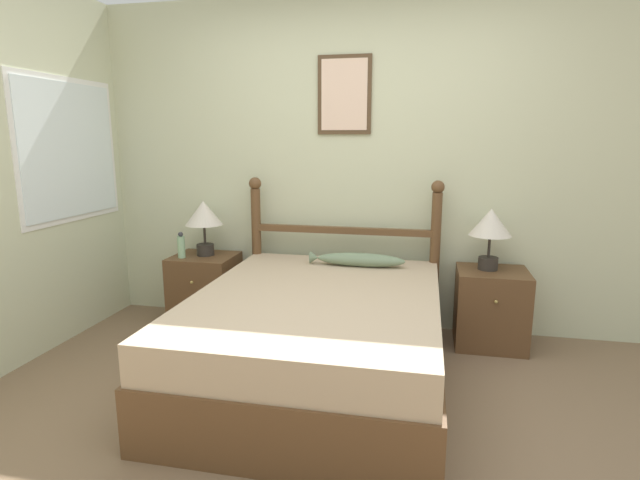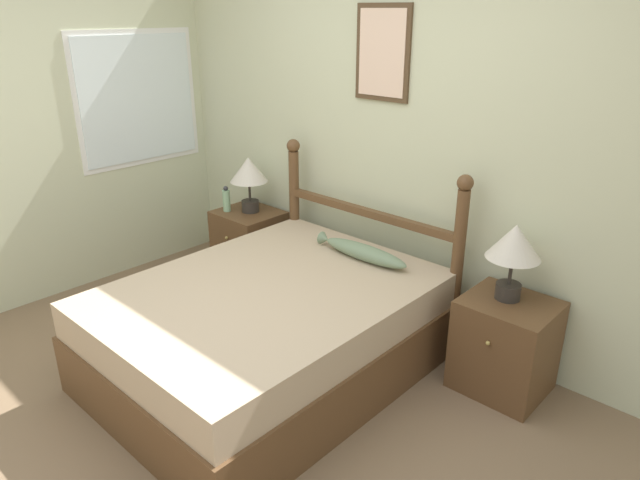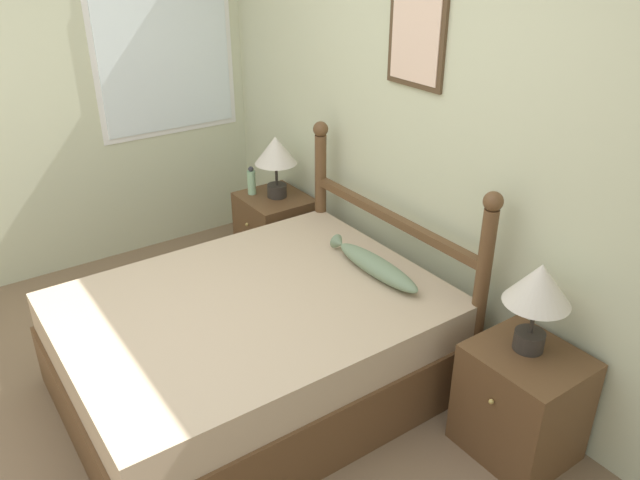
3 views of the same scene
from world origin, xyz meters
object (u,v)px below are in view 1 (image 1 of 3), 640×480
Objects in this scene: table_lamp_left at (204,216)px; nightstand_left at (205,289)px; table_lamp_right at (491,226)px; bed at (317,338)px; nightstand_right at (491,308)px; bottle at (181,246)px; fish_pillow at (358,260)px.

nightstand_left is at bearing -110.21° from table_lamp_left.
table_lamp_left is at bearing -179.84° from table_lamp_right.
bed is at bearing -142.19° from table_lamp_right.
table_lamp_right reaches higher than nightstand_right.
nightstand_left is 1.27× the size of table_lamp_right.
bottle is (-2.37, -0.10, 0.38)m from nightstand_right.
bed is 4.36× the size of table_lamp_left.
nightstand_right is 1.27× the size of table_lamp_right.
table_lamp_right is 2.34m from bottle.
table_lamp_right is 0.63× the size of fish_pillow.
table_lamp_left reaches higher than nightstand_left.
fish_pillow is (-0.96, -0.12, 0.34)m from nightstand_right.
nightstand_right is 2.70× the size of bottle.
fish_pillow is (1.41, -0.02, -0.03)m from bottle.
table_lamp_left is 0.29m from bottle.
nightstand_right is 0.60m from table_lamp_right.
table_lamp_right is at bearing 0.16° from table_lamp_left.
nightstand_left is at bearing -179.32° from table_lamp_right.
fish_pillow is at bearing -6.46° from table_lamp_left.
bed reaches higher than nightstand_right.
nightstand_right is 2.30m from table_lamp_left.
fish_pillow is at bearing -170.79° from table_lamp_right.
table_lamp_right reaches higher than fish_pillow.
bottle is 0.30× the size of fish_pillow.
nightstand_left and nightstand_right have the same top height.
bed is 1.51m from table_lamp_left.
fish_pillow is (0.16, 0.69, 0.34)m from bed.
table_lamp_left is at bearing 69.79° from nightstand_left.
table_lamp_left reaches higher than fish_pillow.
nightstand_right is at bearing -0.52° from table_lamp_left.
nightstand_right is at bearing 7.32° from fish_pillow.
nightstand_left is 0.41m from bottle.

